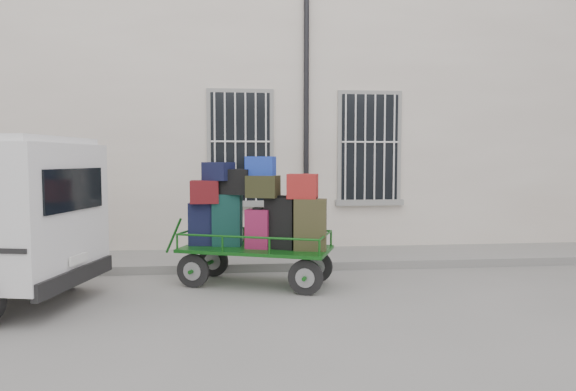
% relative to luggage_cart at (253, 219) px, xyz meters
% --- Properties ---
extents(ground, '(80.00, 80.00, 0.00)m').
position_rel_luggage_cart_xyz_m(ground, '(0.24, -0.45, -1.06)').
color(ground, slate).
rests_on(ground, ground).
extents(building, '(24.00, 5.15, 6.00)m').
position_rel_luggage_cart_xyz_m(building, '(0.24, 5.05, 1.94)').
color(building, beige).
rests_on(building, ground).
extents(sidewalk, '(24.00, 1.70, 0.15)m').
position_rel_luggage_cart_xyz_m(sidewalk, '(0.24, 1.75, -0.98)').
color(sidewalk, gray).
rests_on(sidewalk, ground).
extents(luggage_cart, '(2.76, 1.81, 2.04)m').
position_rel_luggage_cart_xyz_m(luggage_cart, '(0.00, 0.00, 0.00)').
color(luggage_cart, black).
rests_on(luggage_cart, ground).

